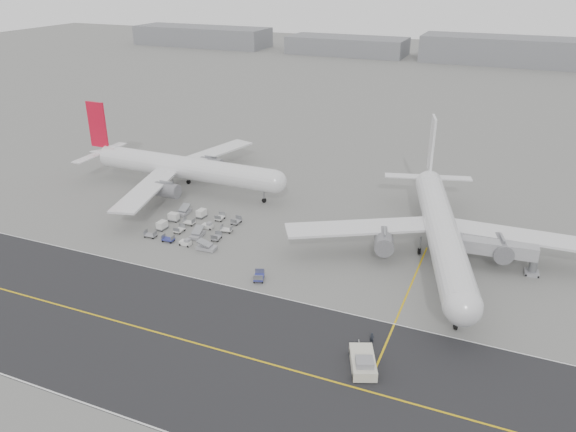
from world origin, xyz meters
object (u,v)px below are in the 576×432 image
at_px(airliner_a, 181,167).
at_px(jet_bridge, 497,250).
at_px(ground_crew_a, 372,338).
at_px(pushback_tug, 363,362).
at_px(airliner_b, 441,228).

height_order(airliner_a, jet_bridge, airliner_a).
relative_size(airliner_a, ground_crew_a, 29.91).
bearing_deg(pushback_tug, jet_bridge, 45.96).
distance_m(pushback_tug, jet_bridge, 38.13).
bearing_deg(airliner_a, pushback_tug, -128.31).
xyz_separation_m(jet_bridge, ground_crew_a, (-14.51, -29.61, -2.96)).
bearing_deg(pushback_tug, airliner_b, 61.49).
height_order(airliner_a, pushback_tug, airliner_a).
xyz_separation_m(airliner_b, jet_bridge, (10.13, -1.08, -1.91)).
relative_size(airliner_b, pushback_tug, 6.59).
xyz_separation_m(airliner_a, pushback_tug, (58.76, -47.18, -4.47)).
bearing_deg(airliner_a, airliner_b, -99.32).
height_order(airliner_b, jet_bridge, airliner_b).
bearing_deg(airliner_a, ground_crew_a, -124.93).
relative_size(airliner_a, airliner_b, 0.97).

